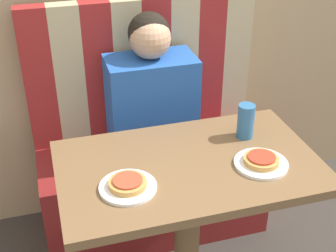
{
  "coord_description": "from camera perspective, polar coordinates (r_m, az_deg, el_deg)",
  "views": [
    {
      "loc": [
        -0.46,
        -1.3,
        1.71
      ],
      "look_at": [
        0.0,
        0.27,
        0.75
      ],
      "focal_mm": 50.0,
      "sensor_mm": 36.0,
      "label": 1
    }
  ],
  "objects": [
    {
      "name": "person",
      "position": [
        2.12,
        -2.06,
        4.2
      ],
      "size": [
        0.4,
        0.23,
        0.67
      ],
      "color": "#2356B2",
      "rests_on": "booth_seat"
    },
    {
      "name": "drinking_cup",
      "position": [
        1.82,
        9.46,
        0.59
      ],
      "size": [
        0.07,
        0.07,
        0.14
      ],
      "color": "#2D669E",
      "rests_on": "dining_table"
    },
    {
      "name": "booth_seat",
      "position": [
        2.4,
        -1.81,
        -7.52
      ],
      "size": [
        1.09,
        0.45,
        0.47
      ],
      "color": "maroon",
      "rests_on": "ground_plane"
    },
    {
      "name": "dining_table",
      "position": [
        1.76,
        2.48,
        -7.71
      ],
      "size": [
        0.94,
        0.57,
        0.75
      ],
      "color": "brown",
      "rests_on": "ground_plane"
    },
    {
      "name": "plate_right",
      "position": [
        1.7,
        11.26,
        -4.53
      ],
      "size": [
        0.19,
        0.19,
        0.01
      ],
      "color": "white",
      "rests_on": "dining_table"
    },
    {
      "name": "plate_left",
      "position": [
        1.56,
        -4.91,
        -7.45
      ],
      "size": [
        0.19,
        0.19,
        0.01
      ],
      "color": "white",
      "rests_on": "dining_table"
    },
    {
      "name": "booth_backrest",
      "position": [
        2.26,
        -3.25,
        6.95
      ],
      "size": [
        1.09,
        0.08,
        0.68
      ],
      "color": "maroon",
      "rests_on": "booth_seat"
    },
    {
      "name": "pizza_right",
      "position": [
        1.69,
        11.32,
        -4.03
      ],
      "size": [
        0.13,
        0.13,
        0.03
      ],
      "color": "#C68E47",
      "rests_on": "plate_right"
    },
    {
      "name": "pizza_left",
      "position": [
        1.55,
        -4.94,
        -6.92
      ],
      "size": [
        0.13,
        0.13,
        0.03
      ],
      "color": "#C68E47",
      "rests_on": "plate_left"
    }
  ]
}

